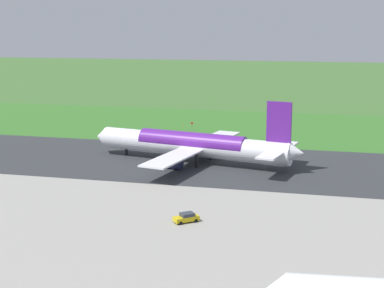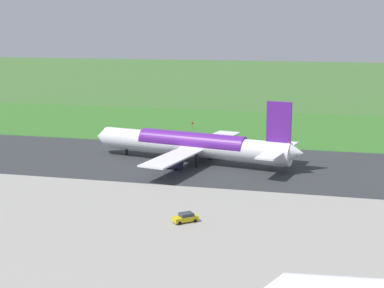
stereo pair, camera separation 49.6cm
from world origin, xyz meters
name	(u,v)px [view 1 (the left image)]	position (x,y,z in m)	size (l,w,h in m)	color
ground_plane	(218,164)	(0.00, 0.00, 0.00)	(800.00, 800.00, 0.00)	#3D662D
runway_asphalt	(218,164)	(0.00, 0.00, 0.03)	(600.00, 41.21, 0.06)	#2D3033
grass_verge_foreground	(246,130)	(0.00, -45.55, 0.02)	(600.00, 80.00, 0.04)	#346B27
airliner_main	(193,145)	(6.00, 0.08, 4.35)	(53.80, 44.31, 15.88)	white
service_car_ops	(186,218)	(-2.75, 41.51, 0.84)	(4.38, 4.07, 1.62)	gold
no_stopping_sign	(192,125)	(16.63, -42.25, 1.44)	(0.60, 0.10, 2.41)	slate
traffic_cone_orange	(183,125)	(21.06, -48.40, 0.28)	(0.40, 0.40, 0.55)	orange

